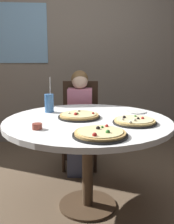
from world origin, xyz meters
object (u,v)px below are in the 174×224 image
at_px(chair_wooden, 80,119).
at_px(pizza_cheese, 135,121).
at_px(diner_child, 80,127).
at_px(sauce_bowl, 37,126).
at_px(pizza_pepperoni, 100,134).
at_px(dining_table, 88,130).
at_px(plate_small, 136,112).
at_px(soda_cup, 49,103).
at_px(pizza_veggie, 79,116).

height_order(chair_wooden, pizza_cheese, chair_wooden).
xyz_separation_m(diner_child, sauce_bowl, (-0.36, -0.99, 0.29)).
bearing_deg(pizza_pepperoni, sauce_bowl, 153.89).
xyz_separation_m(dining_table, pizza_cheese, (0.34, -0.15, 0.10)).
height_order(chair_wooden, pizza_pepperoni, chair_wooden).
relative_size(chair_wooden, diner_child, 0.88).
xyz_separation_m(dining_table, sauce_bowl, (-0.37, -0.24, 0.11)).
xyz_separation_m(chair_wooden, plate_small, (0.44, -0.71, 0.22)).
bearing_deg(pizza_cheese, chair_wooden, 106.76).
distance_m(pizza_cheese, soda_cup, 0.80).
height_order(sauce_bowl, plate_small, sauce_bowl).
bearing_deg(soda_cup, dining_table, -45.05).
height_order(chair_wooden, sauce_bowl, chair_wooden).
distance_m(diner_child, soda_cup, 0.64).
bearing_deg(sauce_bowl, pizza_veggie, 45.03).
bearing_deg(diner_child, dining_table, -89.33).
bearing_deg(soda_cup, plate_small, -6.29).
bearing_deg(pizza_cheese, pizza_veggie, 151.11).
distance_m(soda_cup, sauce_bowl, 0.56).
bearing_deg(sauce_bowl, soda_cup, 83.35).
bearing_deg(pizza_pepperoni, plate_small, 58.12).
xyz_separation_m(chair_wooden, pizza_veggie, (-0.07, -0.86, 0.24)).
height_order(chair_wooden, plate_small, chair_wooden).
relative_size(pizza_cheese, sauce_bowl, 4.70).
xyz_separation_m(dining_table, plate_small, (0.45, 0.23, 0.09)).
distance_m(diner_child, plate_small, 0.75).
height_order(chair_wooden, diner_child, diner_child).
bearing_deg(soda_cup, pizza_veggie, -44.14).
relative_size(diner_child, pizza_veggie, 3.16).
relative_size(pizza_cheese, plate_small, 1.83).
relative_size(chair_wooden, pizza_veggie, 2.78).
bearing_deg(dining_table, chair_wooden, 89.35).
height_order(pizza_veggie, soda_cup, soda_cup).
height_order(soda_cup, plate_small, soda_cup).
height_order(dining_table, soda_cup, soda_cup).
height_order(pizza_cheese, soda_cup, soda_cup).
bearing_deg(pizza_cheese, diner_child, 110.96).
xyz_separation_m(dining_table, chair_wooden, (0.01, 0.93, -0.13)).
bearing_deg(pizza_cheese, soda_cup, 144.55).
height_order(dining_table, diner_child, diner_child).
xyz_separation_m(sauce_bowl, plate_small, (0.82, 0.47, -0.02)).
xyz_separation_m(pizza_pepperoni, soda_cup, (-0.34, 0.75, 0.06)).
relative_size(pizza_veggie, plate_small, 1.90).
bearing_deg(sauce_bowl, diner_child, 69.86).
bearing_deg(chair_wooden, dining_table, -90.65).
relative_size(chair_wooden, sauce_bowl, 13.57).
distance_m(dining_table, pizza_cheese, 0.38).
relative_size(dining_table, pizza_cheese, 4.00).
xyz_separation_m(pizza_cheese, pizza_pepperoni, (-0.30, -0.29, -0.00)).
xyz_separation_m(pizza_veggie, soda_cup, (-0.25, 0.24, 0.07)).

